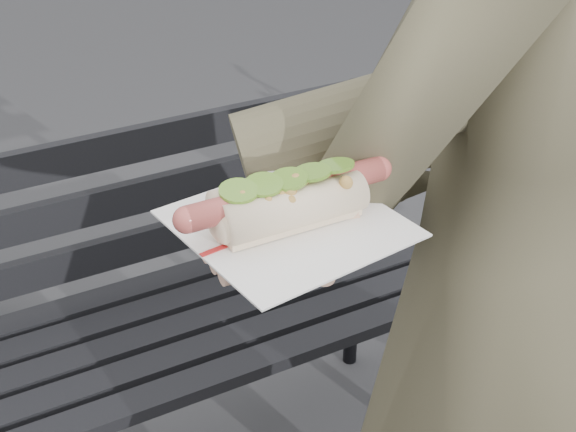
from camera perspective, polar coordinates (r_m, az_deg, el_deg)
name	(u,v)px	position (r m, az deg, el deg)	size (l,w,h in m)	color
park_bench	(117,307)	(1.81, -12.09, -6.32)	(1.50, 0.44, 0.88)	black
person	(507,294)	(1.16, 15.34, -5.37)	(0.68, 0.45, 1.88)	#4D4933
held_hotdog	(419,120)	(0.87, 9.29, 6.73)	(0.62, 0.30, 0.20)	#4D4933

